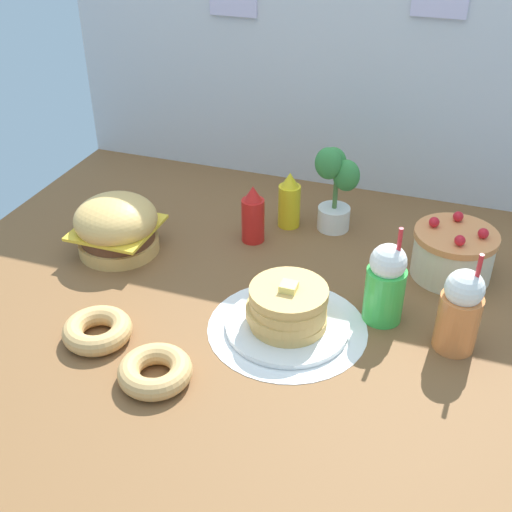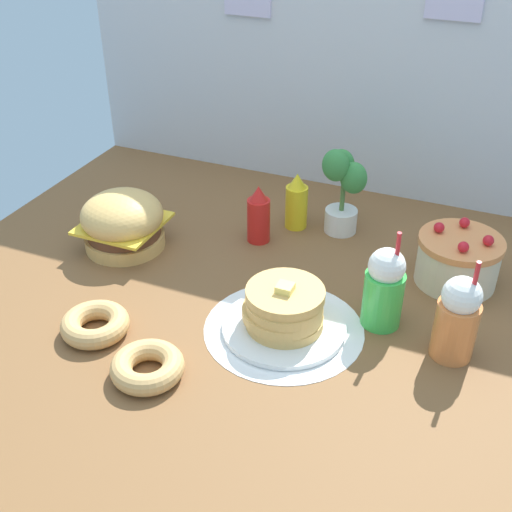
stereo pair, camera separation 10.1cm
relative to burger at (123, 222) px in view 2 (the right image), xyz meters
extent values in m
cube|color=brown|center=(0.57, -0.15, -0.11)|extent=(2.23, 1.87, 0.02)
cube|color=silver|center=(0.57, 0.78, 0.45)|extent=(2.23, 0.03, 1.09)
cylinder|color=white|center=(0.69, -0.22, -0.10)|extent=(0.48, 0.48, 0.00)
cylinder|color=#DBA859|center=(0.00, 0.00, -0.07)|extent=(0.28, 0.28, 0.05)
cylinder|color=#59331E|center=(0.00, 0.00, -0.03)|extent=(0.26, 0.26, 0.04)
cube|color=yellow|center=(0.00, 0.00, -0.01)|extent=(0.27, 0.27, 0.01)
ellipsoid|color=#E5B260|center=(0.00, 0.00, 0.03)|extent=(0.29, 0.29, 0.16)
cylinder|color=white|center=(0.69, -0.22, -0.09)|extent=(0.37, 0.37, 0.02)
cylinder|color=#E0AD5B|center=(0.70, -0.22, -0.06)|extent=(0.23, 0.23, 0.03)
cylinder|color=#E0AD5B|center=(0.69, -0.22, -0.03)|extent=(0.24, 0.24, 0.03)
cylinder|color=#E0AD5B|center=(0.69, -0.23, 0.00)|extent=(0.23, 0.23, 0.03)
cylinder|color=#E0AD5B|center=(0.69, -0.22, 0.03)|extent=(0.23, 0.23, 0.03)
cube|color=#F7E072|center=(0.69, -0.22, 0.05)|extent=(0.05, 0.05, 0.02)
cylinder|color=beige|center=(1.12, 0.23, -0.03)|extent=(0.26, 0.26, 0.14)
cylinder|color=#EA8C4C|center=(1.12, 0.23, 0.05)|extent=(0.27, 0.27, 0.02)
sphere|color=red|center=(1.20, 0.22, 0.08)|extent=(0.03, 0.03, 0.03)
sphere|color=red|center=(1.12, 0.31, 0.08)|extent=(0.03, 0.03, 0.03)
sphere|color=red|center=(1.05, 0.24, 0.08)|extent=(0.03, 0.03, 0.03)
sphere|color=red|center=(1.14, 0.15, 0.08)|extent=(0.03, 0.03, 0.03)
cylinder|color=red|center=(0.43, 0.22, -0.02)|extent=(0.08, 0.08, 0.16)
cone|color=red|center=(0.43, 0.22, 0.09)|extent=(0.07, 0.07, 0.05)
cylinder|color=yellow|center=(0.52, 0.37, -0.02)|extent=(0.08, 0.08, 0.16)
cone|color=yellow|center=(0.52, 0.37, 0.09)|extent=(0.07, 0.07, 0.05)
cylinder|color=green|center=(0.95, -0.08, -0.01)|extent=(0.12, 0.12, 0.17)
sphere|color=white|center=(0.95, -0.08, 0.11)|extent=(0.11, 0.11, 0.11)
cylinder|color=red|center=(0.97, -0.08, 0.14)|extent=(0.01, 0.03, 0.17)
cylinder|color=orange|center=(1.17, -0.14, -0.01)|extent=(0.12, 0.12, 0.17)
sphere|color=white|center=(1.17, -0.14, 0.11)|extent=(0.11, 0.11, 0.11)
cylinder|color=red|center=(1.19, -0.14, 0.14)|extent=(0.01, 0.04, 0.17)
torus|color=tan|center=(0.18, -0.45, -0.07)|extent=(0.20, 0.20, 0.06)
torus|color=#D89ED8|center=(0.18, -0.45, -0.06)|extent=(0.19, 0.19, 0.05)
torus|color=tan|center=(0.42, -0.55, -0.07)|extent=(0.20, 0.20, 0.06)
torus|color=pink|center=(0.42, -0.55, -0.06)|extent=(0.19, 0.19, 0.05)
cylinder|color=white|center=(0.68, 0.40, -0.06)|extent=(0.12, 0.12, 0.09)
cylinder|color=#4C7238|center=(0.68, 0.40, 0.06)|extent=(0.02, 0.02, 0.15)
ellipsoid|color=#38843D|center=(0.72, 0.39, 0.13)|extent=(0.10, 0.07, 0.12)
ellipsoid|color=#38843D|center=(0.66, 0.43, 0.15)|extent=(0.10, 0.07, 0.12)
ellipsoid|color=#38843D|center=(0.65, 0.38, 0.17)|extent=(0.10, 0.07, 0.12)
camera|label=1|loc=(1.10, -1.68, 1.13)|focal=45.33mm
camera|label=2|loc=(1.20, -1.64, 1.13)|focal=45.33mm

